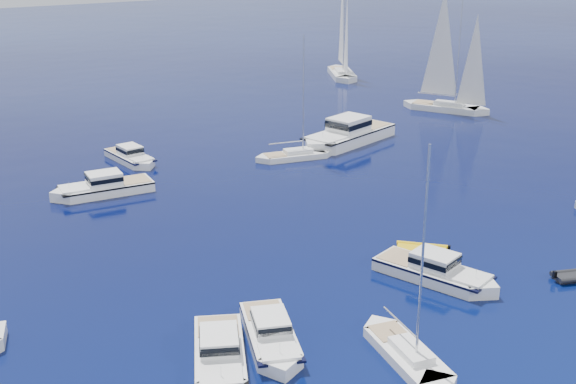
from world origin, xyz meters
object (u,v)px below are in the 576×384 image
motor_cruiser_right (436,280)px  sailboat_fore (407,359)px  motor_cruiser_near (220,364)px  tender_yellow (421,253)px

motor_cruiser_right → sailboat_fore: 10.18m
motor_cruiser_near → motor_cruiser_right: (16.68, 1.61, 0.00)m
sailboat_fore → tender_yellow: sailboat_fore is taller
motor_cruiser_right → tender_yellow: 4.39m
sailboat_fore → tender_yellow: size_ratio=3.33×
motor_cruiser_right → sailboat_fore: bearing=20.2°
motor_cruiser_near → sailboat_fore: size_ratio=0.68×
motor_cruiser_right → motor_cruiser_near: bearing=-13.7°
motor_cruiser_near → motor_cruiser_right: 16.75m
motor_cruiser_near → sailboat_fore: bearing=176.0°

